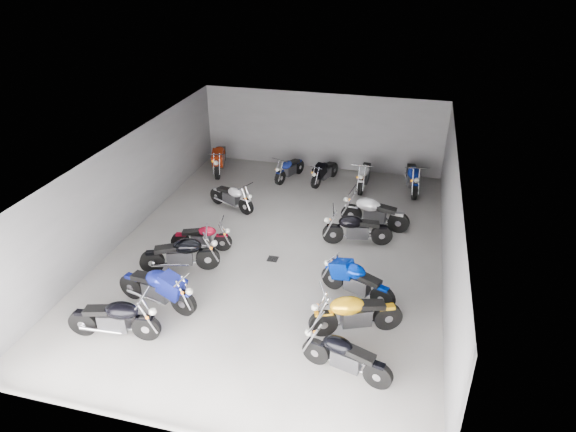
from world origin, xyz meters
name	(u,v)px	position (x,y,z in m)	size (l,w,h in m)	color
ground	(277,251)	(0.00, 0.00, 0.00)	(14.00, 14.00, 0.00)	#A19E99
wall_back	(322,131)	(0.00, 7.00, 1.60)	(10.00, 0.10, 3.20)	slate
wall_left	(126,188)	(-5.00, 0.00, 1.60)	(0.10, 14.00, 3.20)	slate
wall_right	(450,225)	(5.00, 0.00, 1.60)	(0.10, 14.00, 3.20)	slate
ceiling	(276,154)	(0.00, 0.00, 3.22)	(10.00, 14.00, 0.04)	black
drain_grate	(273,259)	(0.00, -0.50, 0.01)	(0.32, 0.32, 0.01)	black
motorcycle_left_a	(115,319)	(-2.72, -4.79, 0.55)	(2.30, 0.55, 1.01)	black
motorcycle_left_b	(157,288)	(-2.28, -3.44, 0.58)	(2.38, 0.66, 1.06)	black
motorcycle_left_c	(181,254)	(-2.41, -1.75, 0.56)	(2.22, 0.96, 1.02)	black
motorcycle_left_d	(202,237)	(-2.27, -0.53, 0.46)	(1.89, 0.55, 0.84)	black
motorcycle_left_f	(232,197)	(-2.33, 2.35, 0.48)	(1.90, 0.91, 0.88)	black
motorcycle_right_a	(345,356)	(2.84, -4.63, 0.51)	(2.10, 0.70, 0.94)	black
motorcycle_right_b	(355,314)	(2.85, -3.18, 0.56)	(2.22, 1.06, 1.03)	black
motorcycle_right_c	(356,281)	(2.70, -1.78, 0.53)	(2.10, 0.99, 0.98)	black
motorcycle_right_e	(357,229)	(2.32, 1.04, 0.53)	(2.20, 0.62, 0.98)	black
motorcycle_right_f	(374,213)	(2.75, 2.25, 0.56)	(2.32, 0.55, 1.02)	black
motorcycle_back_a	(220,159)	(-3.99, 5.48, 0.57)	(0.74, 2.36, 1.05)	black
motorcycle_back_c	(289,169)	(-0.99, 5.42, 0.47)	(0.78, 1.87, 0.86)	black
motorcycle_back_d	(325,172)	(0.45, 5.45, 0.47)	(0.77, 1.87, 0.85)	black
motorcycle_back_e	(364,175)	(2.04, 5.42, 0.53)	(0.45, 2.21, 0.97)	black
motorcycle_back_f	(413,177)	(3.87, 5.57, 0.56)	(0.57, 2.34, 1.03)	black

